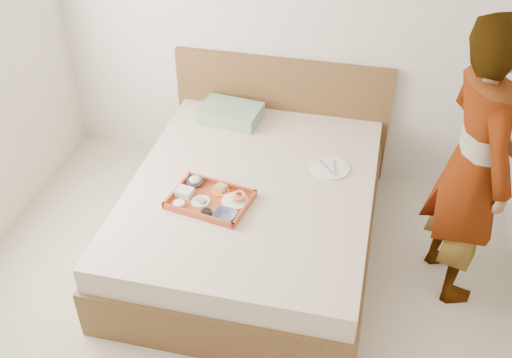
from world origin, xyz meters
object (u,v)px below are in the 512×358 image
at_px(dinner_plate, 330,168).
at_px(person, 474,166).
at_px(tray, 210,199).
at_px(bed, 252,214).

bearing_deg(dinner_plate, person, -19.83).
bearing_deg(tray, bed, 59.64).
relative_size(tray, dinner_plate, 1.87).
height_order(tray, person, person).
height_order(bed, tray, tray).
xyz_separation_m(dinner_plate, person, (0.83, -0.30, 0.37)).
height_order(bed, dinner_plate, dinner_plate).
bearing_deg(dinner_plate, bed, -149.74).
bearing_deg(person, dinner_plate, 49.97).
distance_m(tray, person, 1.57).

